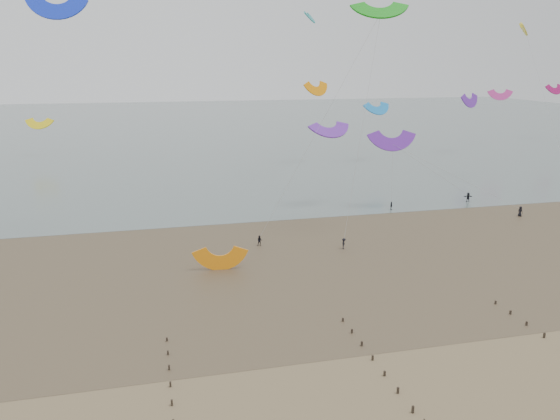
# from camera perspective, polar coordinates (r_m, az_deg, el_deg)

# --- Properties ---
(ground) EXTENTS (500.00, 500.00, 0.00)m
(ground) POSITION_cam_1_polar(r_m,az_deg,el_deg) (47.37, 6.97, -18.35)
(ground) COLOR brown
(ground) RESTS_ON ground
(sea_and_shore) EXTENTS (500.00, 665.00, 0.03)m
(sea_and_shore) POSITION_cam_1_polar(r_m,az_deg,el_deg) (76.56, -4.89, -4.79)
(sea_and_shore) COLOR #475654
(sea_and_shore) RESTS_ON ground
(kitesurfers) EXTENTS (135.85, 21.71, 1.84)m
(kitesurfers) POSITION_cam_1_polar(r_m,az_deg,el_deg) (95.25, 11.43, -0.49)
(kitesurfers) COLOR black
(kitesurfers) RESTS_ON ground
(grounded_kite) EXTENTS (6.36, 5.17, 3.28)m
(grounded_kite) POSITION_cam_1_polar(r_m,az_deg,el_deg) (71.77, -6.21, -6.23)
(grounded_kite) COLOR orange
(grounded_kite) RESTS_ON ground
(kites_airborne) EXTENTS (261.88, 126.04, 37.09)m
(kites_airborne) POSITION_cam_1_polar(r_m,az_deg,el_deg) (123.28, -9.83, 12.44)
(kites_airborne) COLOR #6522AA
(kites_airborne) RESTS_ON ground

